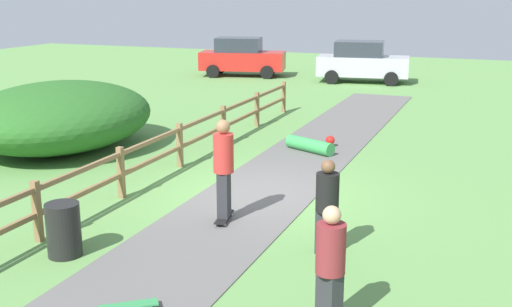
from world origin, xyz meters
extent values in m
plane|color=#60934C|center=(0.00, 0.00, 0.00)|extent=(60.00, 60.00, 0.00)
cube|color=#605E5B|center=(0.00, 0.00, 0.01)|extent=(2.40, 28.00, 0.02)
cube|color=olive|center=(-2.60, -3.86, 0.55)|extent=(0.12, 0.12, 1.10)
cube|color=olive|center=(-2.60, -1.29, 0.55)|extent=(0.12, 0.12, 1.10)
cube|color=olive|center=(-2.60, 1.29, 0.55)|extent=(0.12, 0.12, 1.10)
cube|color=olive|center=(-2.60, 3.86, 0.55)|extent=(0.12, 0.12, 1.10)
cube|color=olive|center=(-2.60, 6.43, 0.55)|extent=(0.12, 0.12, 1.10)
cube|color=olive|center=(-2.60, 9.00, 0.55)|extent=(0.12, 0.12, 1.10)
cube|color=olive|center=(-2.60, 0.00, 0.50)|extent=(0.08, 18.00, 0.09)
cube|color=olive|center=(-2.60, 0.00, 0.95)|extent=(0.08, 18.00, 0.09)
ellipsoid|color=#286023|center=(-6.53, 1.71, 0.92)|extent=(4.65, 5.58, 1.83)
cylinder|color=black|center=(-1.80, -4.18, 0.45)|extent=(0.56, 0.56, 0.90)
cube|color=black|center=(-0.01, -1.78, 0.09)|extent=(0.34, 0.82, 0.02)
cylinder|color=silver|center=(-0.14, -1.52, 0.05)|extent=(0.04, 0.06, 0.06)
cylinder|color=silver|center=(0.01, -1.49, 0.05)|extent=(0.04, 0.06, 0.06)
cylinder|color=silver|center=(-0.03, -2.07, 0.05)|extent=(0.04, 0.06, 0.06)
cylinder|color=silver|center=(0.11, -2.04, 0.05)|extent=(0.04, 0.06, 0.06)
cube|color=#2D2D33|center=(-0.01, -1.78, 0.54)|extent=(0.25, 0.35, 0.87)
cylinder|color=red|center=(-0.01, -1.78, 1.34)|extent=(0.44, 0.44, 0.73)
sphere|color=#9E704C|center=(-0.01, -1.78, 1.83)|extent=(0.26, 0.26, 0.26)
cylinder|color=green|center=(-0.04, 3.82, 0.20)|extent=(1.48, 0.94, 0.36)
sphere|color=red|center=(0.31, 4.60, 0.20)|extent=(0.26, 0.26, 0.26)
cube|color=#338C4C|center=(0.21, -5.41, 0.09)|extent=(0.75, 0.65, 0.02)
cylinder|color=silver|center=(0.39, -5.18, 0.05)|extent=(0.07, 0.06, 0.06)
cube|color=#2D2D33|center=(2.18, -2.53, 0.38)|extent=(0.35, 0.26, 0.76)
cylinder|color=black|center=(2.18, -2.53, 1.08)|extent=(0.45, 0.45, 0.63)
sphere|color=brown|center=(2.18, -2.53, 1.51)|extent=(0.23, 0.23, 0.23)
cube|color=#2D2D33|center=(2.86, -4.83, 0.39)|extent=(0.38, 0.34, 0.79)
cylinder|color=maroon|center=(2.86, -4.83, 1.11)|extent=(0.53, 0.53, 0.66)
sphere|color=tan|center=(2.86, -4.83, 1.56)|extent=(0.24, 0.24, 0.24)
cube|color=#B7B7BC|center=(-1.61, 17.43, 0.77)|extent=(4.40, 2.28, 0.90)
cube|color=#2D333D|center=(-1.81, 17.40, 1.57)|extent=(2.40, 1.86, 0.70)
cylinder|color=black|center=(-0.40, 18.49, 0.32)|extent=(0.67, 0.33, 0.64)
cylinder|color=black|center=(-0.15, 16.75, 0.32)|extent=(0.67, 0.33, 0.64)
cylinder|color=black|center=(-3.07, 18.11, 0.32)|extent=(0.67, 0.33, 0.64)
cylinder|color=black|center=(-2.83, 16.37, 0.32)|extent=(0.67, 0.33, 0.64)
cube|color=red|center=(-7.74, 17.43, 0.77)|extent=(4.48, 2.62, 0.90)
cube|color=#2D333D|center=(-7.93, 17.38, 1.57)|extent=(2.50, 2.02, 0.70)
cylinder|color=black|center=(-6.63, 18.60, 0.32)|extent=(0.68, 0.38, 0.64)
cylinder|color=black|center=(-6.22, 16.88, 0.32)|extent=(0.68, 0.38, 0.64)
cylinder|color=black|center=(-9.25, 17.98, 0.32)|extent=(0.68, 0.38, 0.64)
cylinder|color=black|center=(-8.85, 16.26, 0.32)|extent=(0.68, 0.38, 0.64)
camera|label=1|loc=(4.71, -12.01, 4.26)|focal=44.34mm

